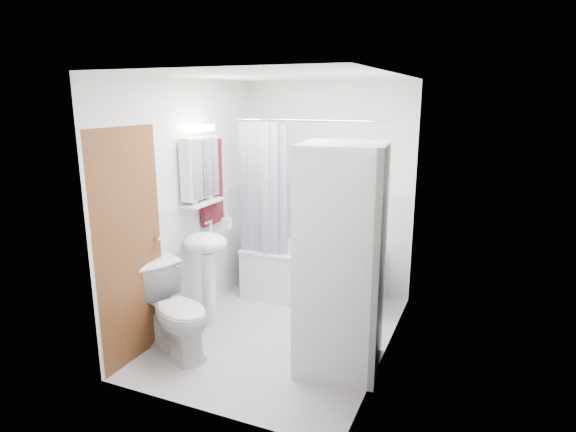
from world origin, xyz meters
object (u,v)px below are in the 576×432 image
at_px(bathtub, 312,272).
at_px(washer_dryer, 341,260).
at_px(sink, 207,257).
at_px(toilet, 175,312).

distance_m(bathtub, washer_dryer, 1.54).
bearing_deg(sink, washer_dryer, -8.84).
bearing_deg(sink, toilet, -85.42).
xyz_separation_m(bathtub, sink, (-0.73, -1.00, 0.39)).
relative_size(bathtub, sink, 1.43).
relative_size(sink, washer_dryer, 0.55).
relative_size(washer_dryer, toilet, 2.36).
bearing_deg(toilet, bathtub, -0.19).
relative_size(sink, toilet, 1.30).
height_order(sink, toilet, sink).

